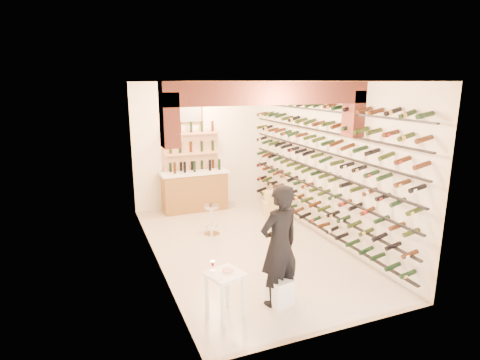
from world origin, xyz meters
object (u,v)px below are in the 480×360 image
(person, at_px, (279,246))
(wine_rack, at_px, (315,165))
(white_stool, at_px, (280,292))
(back_counter, at_px, (195,190))
(chrome_barstool, at_px, (212,218))
(tasting_table, at_px, (225,281))
(crate_lower, at_px, (275,209))

(person, bearing_deg, wine_rack, -144.57)
(wine_rack, relative_size, white_stool, 14.49)
(back_counter, distance_m, chrome_barstool, 1.80)
(wine_rack, bearing_deg, person, -131.95)
(tasting_table, bearing_deg, back_counter, 61.39)
(wine_rack, relative_size, chrome_barstool, 8.59)
(crate_lower, bearing_deg, chrome_barstool, -160.87)
(back_counter, bearing_deg, crate_lower, -34.17)
(back_counter, height_order, person, person)
(back_counter, height_order, crate_lower, back_counter)
(tasting_table, bearing_deg, person, -15.70)
(crate_lower, bearing_deg, white_stool, -115.71)
(back_counter, height_order, chrome_barstool, back_counter)
(back_counter, bearing_deg, chrome_barstool, -94.06)
(back_counter, xyz_separation_m, crate_lower, (1.70, -1.15, -0.36))
(white_stool, height_order, crate_lower, white_stool)
(back_counter, distance_m, white_stool, 4.79)
(wine_rack, distance_m, back_counter, 3.38)
(chrome_barstool, relative_size, crate_lower, 1.17)
(wine_rack, distance_m, person, 2.88)
(person, bearing_deg, tasting_table, -10.33)
(wine_rack, height_order, white_stool, wine_rack)
(tasting_table, xyz_separation_m, person, (0.85, 0.03, 0.37))
(wine_rack, xyz_separation_m, chrome_barstool, (-1.96, 0.86, -1.16))
(person, bearing_deg, chrome_barstool, -101.11)
(person, relative_size, crate_lower, 3.19)
(white_stool, xyz_separation_m, person, (-0.00, 0.04, 0.71))
(wine_rack, relative_size, person, 3.14)
(tasting_table, distance_m, person, 0.92)
(white_stool, relative_size, chrome_barstool, 0.59)
(white_stool, bearing_deg, wine_rack, 48.65)
(tasting_table, height_order, person, person)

